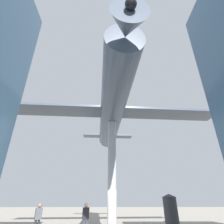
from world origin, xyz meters
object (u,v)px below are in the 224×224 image
(visitor_second, at_px, (38,216))
(support_pylon_central, at_px, (112,172))
(visitor_person, at_px, (86,216))
(info_kiosk, at_px, (171,211))
(suspended_airplane, at_px, (112,110))

(visitor_second, bearing_deg, support_pylon_central, 148.54)
(support_pylon_central, bearing_deg, visitor_person, -15.30)
(support_pylon_central, bearing_deg, info_kiosk, -161.20)
(visitor_person, bearing_deg, info_kiosk, 172.03)
(support_pylon_central, xyz_separation_m, info_kiosk, (-4.15, -1.41, -2.47))
(suspended_airplane, bearing_deg, info_kiosk, -161.08)
(support_pylon_central, bearing_deg, suspended_airplane, 93.29)
(support_pylon_central, xyz_separation_m, suspended_airplane, (-0.02, 0.27, 4.58))
(support_pylon_central, height_order, visitor_person, support_pylon_central)
(visitor_second, bearing_deg, info_kiosk, 158.55)
(visitor_second, bearing_deg, visitor_person, 156.57)
(info_kiosk, bearing_deg, suspended_airplane, 22.21)
(support_pylon_central, distance_m, visitor_person, 3.17)
(suspended_airplane, relative_size, info_kiosk, 7.41)
(suspended_airplane, distance_m, info_kiosk, 8.34)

